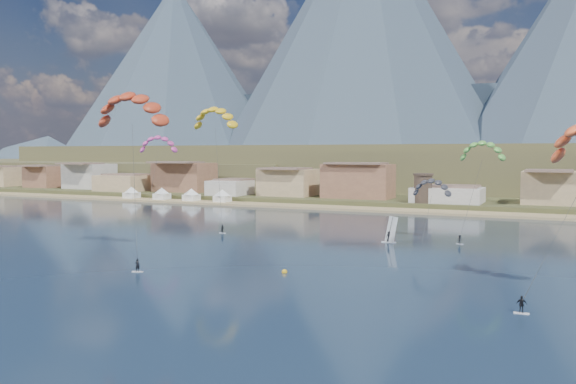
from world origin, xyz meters
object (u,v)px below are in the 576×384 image
at_px(kitesurfer_yellow, 215,115).
at_px(windsurfer, 390,234).
at_px(buoy, 284,272).
at_px(kitesurfer_red, 132,104).
at_px(kitesurfer_green, 482,148).
at_px(watchtower, 423,188).

xyz_separation_m(kitesurfer_yellow, windsurfer, (41.98, -6.92, -23.47)).
xyz_separation_m(kitesurfer_yellow, buoy, (36.20, -40.21, -24.86)).
relative_size(kitesurfer_red, buoy, 37.50).
xyz_separation_m(kitesurfer_red, buoy, (28.52, -2.96, -24.21)).
height_order(windsurfer, buoy, windsurfer).
distance_m(kitesurfer_green, buoy, 53.32).
relative_size(watchtower, kitesurfer_yellow, 0.30).
bearing_deg(kitesurfer_yellow, kitesurfer_red, -78.36).
bearing_deg(watchtower, kitesurfer_green, -66.78).
bearing_deg(watchtower, buoy, -88.67).
relative_size(kitesurfer_yellow, kitesurfer_green, 1.40).
bearing_deg(kitesurfer_red, buoy, -5.92).
height_order(kitesurfer_red, buoy, kitesurfer_red).
height_order(watchtower, kitesurfer_yellow, kitesurfer_yellow).
relative_size(kitesurfer_green, windsurfer, 4.22).
distance_m(kitesurfer_yellow, buoy, 59.54).
bearing_deg(kitesurfer_yellow, windsurfer, -9.36).
bearing_deg(kitesurfer_yellow, buoy, -48.01).
bearing_deg(buoy, watchtower, 91.33).
height_order(kitesurfer_yellow, kitesurfer_green, kitesurfer_yellow).
distance_m(kitesurfer_red, buoy, 37.53).
distance_m(windsurfer, buoy, 33.82).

